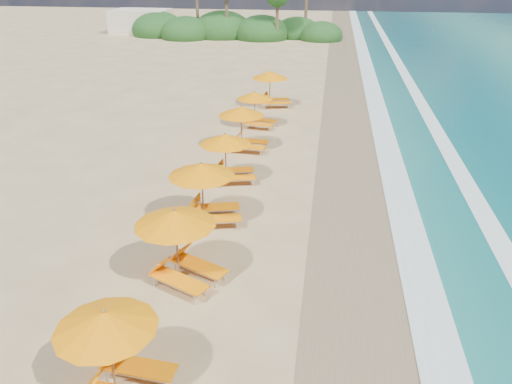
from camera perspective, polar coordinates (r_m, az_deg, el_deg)
ground at (r=18.62m, az=0.00°, el=-3.34°), size 160.00×160.00×0.00m
wet_sand at (r=18.53m, az=12.36°, el=-4.12°), size 4.00×160.00×0.01m
surf_foam at (r=18.95m, az=20.54°, el=-4.49°), size 4.00×160.00×0.01m
station_2 at (r=11.69m, az=-15.55°, el=-16.71°), size 2.56×2.39×2.27m
station_3 at (r=14.83m, az=-8.50°, el=-5.67°), size 3.18×3.17×2.42m
station_4 at (r=18.04m, az=-5.53°, el=0.35°), size 3.00×2.90×2.42m
station_5 at (r=21.44m, az=-3.02°, el=4.27°), size 2.75×2.66×2.23m
station_6 at (r=25.08m, az=-1.29°, el=7.56°), size 2.61×2.45×2.32m
station_7 at (r=28.71m, az=0.17°, el=9.61°), size 2.50×2.39×2.10m
station_8 at (r=32.93m, az=1.90°, el=11.91°), size 2.87×2.75×2.37m
treeline at (r=63.41m, az=-2.97°, el=18.04°), size 25.80×8.80×9.74m
beach_building at (r=69.07m, az=-12.95°, el=18.41°), size 7.00×5.00×2.80m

